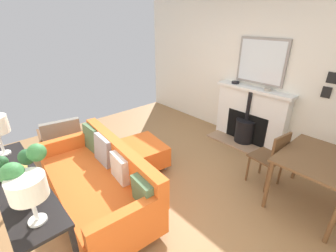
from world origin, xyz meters
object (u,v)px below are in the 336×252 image
at_px(mantel_bowl_far, 268,89).
at_px(dining_table, 319,165).
at_px(sofa, 100,181).
at_px(book_stack, 14,172).
at_px(mantel_bowl_near, 235,82).
at_px(ottoman, 143,153).
at_px(table_lamp_far_end, 28,189).
at_px(dining_chair_near_fireplace, 273,156).
at_px(potted_plant, 21,175).
at_px(console_table, 20,188).
at_px(armchair_accent, 61,135).
at_px(fireplace, 249,119).

xyz_separation_m(mantel_bowl_far, dining_table, (1.01, 1.26, -0.48)).
xyz_separation_m(sofa, book_stack, (0.82, -0.14, 0.46)).
relative_size(mantel_bowl_near, ottoman, 0.17).
bearing_deg(sofa, table_lamp_far_end, 39.54).
bearing_deg(dining_chair_near_fireplace, dining_table, 91.12).
xyz_separation_m(ottoman, dining_chair_near_fireplace, (-1.05, 1.62, 0.26)).
relative_size(ottoman, potted_plant, 1.46).
relative_size(mantel_bowl_far, ottoman, 0.15).
bearing_deg(potted_plant, console_table, -89.25).
distance_m(mantel_bowl_near, table_lamp_far_end, 3.90).
relative_size(console_table, book_stack, 6.19).
bearing_deg(sofa, console_table, 0.04).
xyz_separation_m(armchair_accent, potted_plant, (0.87, 1.92, 0.65)).
bearing_deg(table_lamp_far_end, armchair_accent, -111.86).
relative_size(mantel_bowl_near, potted_plant, 0.26).
height_order(fireplace, potted_plant, potted_plant).
xyz_separation_m(potted_plant, dining_table, (-2.81, 1.44, -0.44)).
distance_m(fireplace, dining_table, 1.81).
relative_size(fireplace, potted_plant, 2.60).
xyz_separation_m(ottoman, book_stack, (1.75, 0.18, 0.56)).
bearing_deg(book_stack, potted_plant, 90.27).
distance_m(fireplace, mantel_bowl_near, 0.75).
relative_size(fireplace, mantel_bowl_far, 11.86).
distance_m(armchair_accent, book_stack, 1.67).
height_order(mantel_bowl_far, table_lamp_far_end, table_lamp_far_end).
height_order(mantel_bowl_far, armchair_accent, mantel_bowl_far).
bearing_deg(console_table, dining_chair_near_fireplace, 155.21).
height_order(potted_plant, dining_table, potted_plant).
distance_m(ottoman, console_table, 1.83).
bearing_deg(sofa, fireplace, 173.47).
distance_m(sofa, ottoman, 0.99).
relative_size(armchair_accent, book_stack, 2.60).
xyz_separation_m(armchair_accent, dining_table, (-1.93, 3.36, 0.21)).
distance_m(console_table, dining_chair_near_fireplace, 3.09).
relative_size(table_lamp_far_end, potted_plant, 0.76).
relative_size(potted_plant, dining_chair_near_fireplace, 0.65).
distance_m(mantel_bowl_near, dining_chair_near_fireplace, 1.81).
relative_size(table_lamp_far_end, dining_chair_near_fireplace, 0.49).
height_order(ottoman, dining_table, dining_table).
height_order(armchair_accent, potted_plant, potted_plant).
xyz_separation_m(console_table, potted_plant, (-0.01, 0.40, 0.37)).
bearing_deg(armchair_accent, ottoman, 126.15).
height_order(ottoman, table_lamp_far_end, table_lamp_far_end).
bearing_deg(fireplace, potted_plant, 0.94).
bearing_deg(mantel_bowl_far, mantel_bowl_near, -90.00).
bearing_deg(dining_chair_near_fireplace, sofa, -33.20).
xyz_separation_m(fireplace, dining_table, (0.99, 1.50, 0.16)).
bearing_deg(armchair_accent, mantel_bowl_far, 144.50).
bearing_deg(dining_chair_near_fireplace, book_stack, -27.15).
bearing_deg(console_table, dining_table, 146.75).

